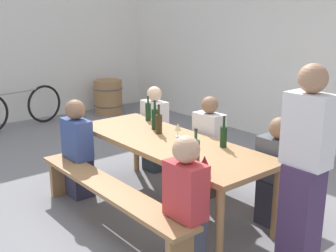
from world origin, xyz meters
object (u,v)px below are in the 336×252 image
Objects in this scene: bench_near at (108,194)px; wine_bottle_1 at (148,111)px; wine_bottle_3 at (196,152)px; parked_bicycle_0 at (17,108)px; wine_barrel at (108,97)px; tasting_table at (168,147)px; wine_bottle_2 at (223,136)px; seated_guest_far_1 at (209,149)px; wine_glass_1 at (205,161)px; seated_guest_far_0 at (155,131)px; wine_glass_0 at (178,127)px; wine_bottle_4 at (155,119)px; wine_bottle_0 at (159,123)px; bench_far at (217,160)px; seated_guest_near_0 at (78,151)px; seated_guest_far_2 at (276,175)px; standing_host at (304,178)px; seated_guest_near_1 at (185,206)px.

bench_near is 7.54× the size of wine_bottle_1.
wine_bottle_3 reaches higher than parked_bicycle_0.
wine_barrel is at bearing 148.53° from bench_near.
wine_bottle_1 is at bearing 157.14° from tasting_table.
parked_bicycle_0 reaches higher than bench_near.
wine_bottle_2 is 0.27× the size of seated_guest_far_1.
wine_bottle_2 is 0.18× the size of parked_bicycle_0.
seated_guest_far_0 is (-1.87, 0.93, -0.33)m from wine_glass_1.
wine_bottle_1 is 0.76m from wine_glass_0.
seated_guest_far_0 is at bearing 156.20° from wine_glass_0.
wine_glass_0 is at bearing 92.14° from bench_near.
wine_barrel is (-3.70, 1.64, -0.53)m from wine_bottle_4.
seated_guest_far_1 reaches higher than wine_bottle_0.
bench_near is at bearing -90.00° from tasting_table.
wine_bottle_0 is 0.18m from wine_bottle_4.
bench_far is at bearing 90.00° from tasting_table.
wine_bottle_2 is at bearing -2.40° from wine_bottle_1.
wine_bottle_1 reaches higher than wine_barrel.
bench_far is at bearing -89.58° from parked_bicycle_0.
wine_bottle_2 is at bearing -58.61° from seated_guest_near_0.
wine_glass_0 reaches higher than bench_far.
bench_near is 2.09× the size of seated_guest_far_2.
parked_bicycle_0 is (-4.14, -0.07, -0.31)m from tasting_table.
tasting_table is 3.43× the size of wine_barrel.
wine_bottle_2 reaches higher than wine_barrel.
wine_glass_1 is at bearing -21.07° from wine_bottle_4.
standing_host reaches higher than seated_guest_far_0.
wine_bottle_2 is 0.67m from seated_guest_far_1.
seated_guest_far_2 is (0.96, 0.42, -0.34)m from wine_glass_0.
wine_bottle_4 is at bearing 115.20° from bench_near.
wine_bottle_4 is (-0.92, -0.12, 0.01)m from wine_bottle_2.
seated_guest_near_0 is 2.15m from seated_guest_far_2.
seated_guest_near_1 is at bearing -28.63° from wine_bottle_4.
seated_guest_near_0 is (-0.11, -0.90, -0.33)m from wine_bottle_1.
seated_guest_near_1 is at bearing -54.80° from bench_far.
seated_guest_near_0 is at bearing -146.72° from tasting_table.
wine_bottle_4 is 2.24× the size of wine_glass_0.
seated_guest_far_0 is (-0.94, 0.42, -0.32)m from wine_glass_0.
tasting_table is at bearing 59.42° from seated_guest_far_0.
seated_guest_far_2 is (0.93, 0.58, -0.17)m from tasting_table.
seated_guest_far_0 reaches higher than wine_bottle_4.
bench_near is at bearing -148.65° from wine_bottle_3.
seated_guest_near_1 reaches higher than seated_guest_far_2.
wine_bottle_2 reaches higher than parked_bicycle_0.
standing_host is (1.81, -0.05, -0.04)m from wine_bottle_0.
standing_host reaches higher than wine_bottle_3.
wine_glass_0 is 0.13× the size of seated_guest_near_0.
wine_barrel is at bearing 156.10° from wine_bottle_4.
seated_guest_near_0 reaches higher than wine_bottle_1.
wine_bottle_2 is 0.60m from wine_bottle_3.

